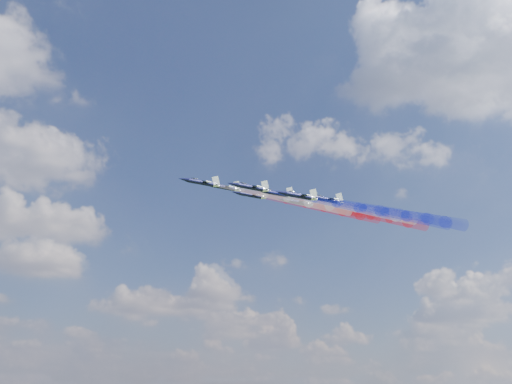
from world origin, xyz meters
TOP-DOWN VIEW (x-y plane):
  - jet_lead at (-15.57, -22.72)m, footprint 13.10×11.47m
  - trail_lead at (9.01, -26.56)m, footprint 39.79×10.84m
  - jet_inner_left at (-6.48, -33.47)m, footprint 13.10×11.47m
  - trail_inner_left at (18.10, -37.31)m, footprint 39.79×10.84m
  - jet_inner_right at (-4.82, -14.26)m, footprint 13.10×11.47m
  - trail_inner_right at (19.76, -18.09)m, footprint 39.79×10.84m
  - jet_outer_left at (2.51, -42.47)m, footprint 13.10×11.47m
  - trail_outer_left at (27.09, -46.31)m, footprint 39.79×10.84m
  - jet_center_third at (5.42, -26.73)m, footprint 13.10×11.47m
  - trail_center_third at (29.99, -30.57)m, footprint 39.79×10.84m
  - jet_outer_right at (7.94, -7.25)m, footprint 13.10×11.47m
  - trail_outer_right at (32.52, -11.08)m, footprint 39.79×10.84m
  - jet_rear_left at (14.56, -37.22)m, footprint 13.10×11.47m
  - trail_rear_left at (39.13, -41.05)m, footprint 39.79×10.84m
  - jet_rear_right at (16.77, -19.53)m, footprint 13.10×11.47m
  - trail_rear_right at (41.35, -23.36)m, footprint 39.79×10.84m

SIDE VIEW (x-z plane):
  - trail_outer_left at x=27.09m, z-range 125.37..132.99m
  - jet_outer_left at x=2.51m, z-range 127.81..134.14m
  - trail_rear_left at x=39.13m, z-range 127.52..135.14m
  - trail_inner_left at x=18.10m, z-range 128.76..136.38m
  - jet_rear_left at x=14.56m, z-range 129.97..136.29m
  - jet_inner_left at x=-6.48m, z-range 131.21..137.53m
  - trail_center_third at x=29.99m, z-range 130.67..138.30m
  - trail_lead at x=9.01m, z-range 131.67..139.29m
  - trail_rear_right at x=41.35m, z-range 131.67..139.29m
  - jet_center_third at x=5.42m, z-range 133.12..139.44m
  - jet_lead at x=-15.57m, z-range 134.11..140.44m
  - jet_rear_right at x=16.77m, z-range 134.11..140.44m
  - trail_inner_right at x=19.76m, z-range 134.41..142.03m
  - trail_outer_right at x=32.52m, z-range 135.77..143.39m
  - jet_inner_right at x=-4.82m, z-range 136.86..143.18m
  - jet_outer_right at x=7.94m, z-range 138.21..144.54m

